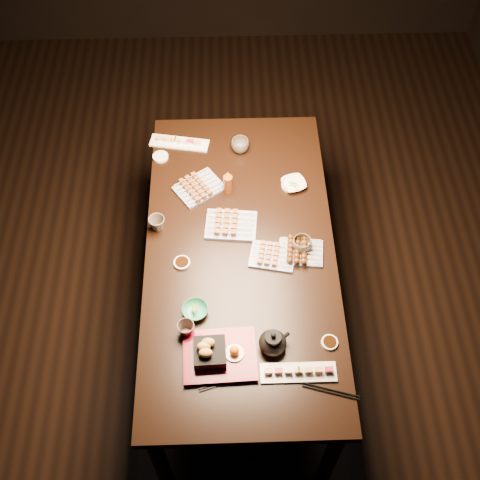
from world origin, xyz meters
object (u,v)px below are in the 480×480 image
sushi_platter_far (179,141)px  edamame_bowl_cream (294,184)px  condiment_bottle (228,182)px  edamame_bowl_green (195,311)px  sushi_platter_near (299,371)px  yakitori_plate_left (199,185)px  dining_table (240,291)px  tempura_tray (220,351)px  teacup_near_left (186,329)px  teacup_far_right (240,145)px  yakitori_plate_right (272,254)px  teapot (273,341)px  teacup_far_left (157,224)px  yakitori_plate_center (231,222)px  teacup_mid_right (302,245)px

sushi_platter_far → edamame_bowl_cream: (0.59, -0.32, -0.00)m
edamame_bowl_cream → condiment_bottle: size_ratio=0.84×
edamame_bowl_green → condiment_bottle: size_ratio=0.79×
sushi_platter_near → sushi_platter_far: (-0.53, 1.33, -0.00)m
yakitori_plate_left → sushi_platter_near: bearing=-101.9°
dining_table → tempura_tray: size_ratio=5.85×
edamame_bowl_cream → teacup_near_left: bearing=-123.0°
tempura_tray → teacup_far_right: size_ratio=3.28×
sushi_platter_far → edamame_bowl_green: 1.04m
yakitori_plate_right → teapot: (-0.03, -0.46, 0.03)m
tempura_tray → condiment_bottle: (0.05, 0.91, 0.02)m
edamame_bowl_cream → teacup_far_left: 0.73m
sushi_platter_far → condiment_bottle: bearing=137.5°
yakitori_plate_center → tempura_tray: (-0.06, -0.69, 0.03)m
condiment_bottle → tempura_tray: bearing=-93.2°
teapot → dining_table: bearing=78.4°
edamame_bowl_cream → tempura_tray: 1.01m
edamame_bowl_green → tempura_tray: tempura_tray is taller
edamame_bowl_green → sushi_platter_near: bearing=-34.5°
yakitori_plate_right → teacup_far_right: teacup_far_right is taller
edamame_bowl_green → tempura_tray: size_ratio=0.37×
edamame_bowl_green → condiment_bottle: bearing=77.3°
sushi_platter_far → yakitori_plate_left: size_ratio=1.38×
edamame_bowl_green → tempura_tray: bearing=-63.7°
yakitori_plate_right → teacup_far_left: teacup_far_left is taller
edamame_bowl_green → sushi_platter_far: bearing=95.5°
dining_table → yakitori_plate_center: size_ratio=7.31×
dining_table → teacup_mid_right: (0.29, 0.00, 0.41)m
yakitori_plate_left → teacup_far_right: teacup_far_right is taller
tempura_tray → yakitori_plate_center: bearing=82.7°
sushi_platter_far → teacup_far_right: (0.33, -0.06, 0.02)m
teacup_far_right → condiment_bottle: (-0.07, -0.28, 0.03)m
tempura_tray → sushi_platter_near: bearing=-16.2°
sushi_platter_near → sushi_platter_far: size_ratio=1.00×
edamame_bowl_green → teacup_far_right: size_ratio=1.22×
teacup_mid_right → teacup_far_right: (-0.27, 0.65, 0.00)m
teapot → condiment_bottle: bearing=75.9°
teacup_mid_right → condiment_bottle: bearing=132.8°
sushi_platter_far → teapot: (0.43, -1.21, 0.04)m
edamame_bowl_green → teapot: 0.38m
dining_table → condiment_bottle: 0.58m
yakitori_plate_right → yakitori_plate_left: 0.55m
edamame_bowl_cream → teacup_far_right: bearing=135.7°
sushi_platter_near → edamame_bowl_cream: size_ratio=2.63×
dining_table → edamame_bowl_cream: 0.62m
yakitori_plate_left → tempura_tray: (0.10, -0.93, 0.03)m
sushi_platter_far → teapot: teapot is taller
dining_table → edamame_bowl_green: bearing=-125.3°
yakitori_plate_center → teacup_mid_right: (0.33, -0.14, 0.00)m
dining_table → yakitori_plate_right: size_ratio=8.65×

